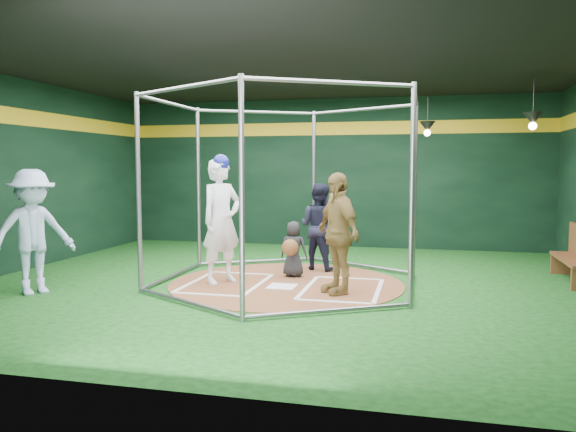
# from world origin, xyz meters

# --- Properties ---
(room_shell) EXTENTS (10.10, 9.10, 3.53)m
(room_shell) POSITION_xyz_m (0.00, 0.01, 1.75)
(room_shell) COLOR #0D3C0F
(room_shell) RESTS_ON ground
(clay_disc) EXTENTS (3.80, 3.80, 0.01)m
(clay_disc) POSITION_xyz_m (0.00, 0.00, 0.01)
(clay_disc) COLOR brown
(clay_disc) RESTS_ON ground
(home_plate) EXTENTS (0.43, 0.43, 0.01)m
(home_plate) POSITION_xyz_m (0.00, -0.30, 0.02)
(home_plate) COLOR white
(home_plate) RESTS_ON clay_disc
(batter_box_left) EXTENTS (1.17, 1.77, 0.01)m
(batter_box_left) POSITION_xyz_m (-0.95, -0.25, 0.02)
(batter_box_left) COLOR white
(batter_box_left) RESTS_ON clay_disc
(batter_box_right) EXTENTS (1.17, 1.77, 0.01)m
(batter_box_right) POSITION_xyz_m (0.95, -0.25, 0.02)
(batter_box_right) COLOR white
(batter_box_right) RESTS_ON clay_disc
(batting_cage) EXTENTS (4.05, 4.67, 3.00)m
(batting_cage) POSITION_xyz_m (-0.00, -0.00, 1.50)
(batting_cage) COLOR gray
(batting_cage) RESTS_ON ground
(pendant_lamp_near) EXTENTS (0.34, 0.34, 0.90)m
(pendant_lamp_near) POSITION_xyz_m (2.20, 3.60, 2.74)
(pendant_lamp_near) COLOR black
(pendant_lamp_near) RESTS_ON room_shell
(pendant_lamp_far) EXTENTS (0.34, 0.34, 0.90)m
(pendant_lamp_far) POSITION_xyz_m (4.00, 2.00, 2.74)
(pendant_lamp_far) COLOR black
(pendant_lamp_far) RESTS_ON room_shell
(batter_figure) EXTENTS (0.80, 0.88, 2.09)m
(batter_figure) POSITION_xyz_m (-1.04, -0.20, 1.04)
(batter_figure) COLOR silver
(batter_figure) RESTS_ON clay_disc
(visitor_leopard) EXTENTS (1.00, 1.10, 1.81)m
(visitor_leopard) POSITION_xyz_m (0.91, -0.51, 0.92)
(visitor_leopard) COLOR tan
(visitor_leopard) RESTS_ON clay_disc
(catcher_figure) EXTENTS (0.47, 0.54, 0.96)m
(catcher_figure) POSITION_xyz_m (-0.02, 0.54, 0.50)
(catcher_figure) COLOR black
(catcher_figure) RESTS_ON clay_disc
(umpire) EXTENTS (0.94, 0.84, 1.59)m
(umpire) POSITION_xyz_m (0.29, 1.35, 0.81)
(umpire) COLOR black
(umpire) RESTS_ON clay_disc
(bystander_blue) EXTENTS (1.26, 1.39, 1.87)m
(bystander_blue) POSITION_xyz_m (-3.51, -1.57, 0.93)
(bystander_blue) COLOR #AEC5E7
(bystander_blue) RESTS_ON ground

